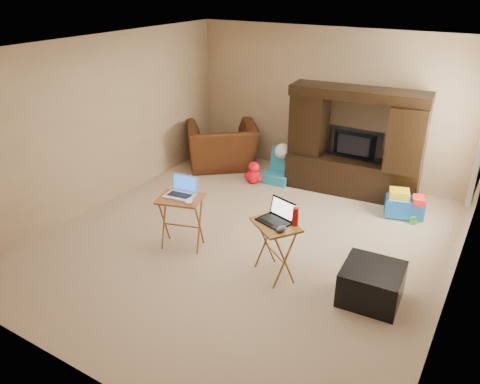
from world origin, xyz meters
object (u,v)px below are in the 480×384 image
Objects in this scene: push_toy at (405,204)px; laptop_left at (179,188)px; plush_toy at (254,172)px; laptop_right at (274,213)px; recliner at (222,146)px; tray_table_left at (182,222)px; television at (353,146)px; mouse_left at (189,201)px; child_rocker at (279,166)px; entertainment_center at (354,143)px; water_bottle at (295,217)px; ottoman at (371,284)px; tray_table_right at (275,250)px; mouse_right at (281,229)px.

laptop_left reaches higher than push_toy.
plush_toy is 2.73m from laptop_right.
recliner is 2.84m from tray_table_left.
television is 0.70× the size of recliner.
push_toy is 3.22m from mouse_left.
tray_table_left is at bearing -94.59° from child_rocker.
recliner reaches higher than child_rocker.
push_toy is at bearing 135.56° from recliner.
entertainment_center is 3.04m from laptop_left.
push_toy is 2.40m from water_bottle.
child_rocker is at bearing 134.76° from ottoman.
child_rocker is at bearing 120.43° from water_bottle.
child_rocker is at bearing -174.49° from entertainment_center.
recliner reaches higher than push_toy.
tray_table_left reaches higher than push_toy.
child_rocker is 2.77m from tray_table_right.
ottoman is at bearing -71.52° from entertainment_center.
tray_table_right reaches higher than child_rocker.
mouse_right reaches higher than tray_table_right.
water_bottle is (1.74, -2.13, 0.61)m from plush_toy.
mouse_left is 1.35m from water_bottle.
tray_table_left is (-0.11, -2.53, 0.07)m from child_rocker.
plush_toy is 2.32m from laptop_left.
mouse_left is at bearing -90.33° from child_rocker.
television is 1.38× the size of ottoman.
entertainment_center is 5.74× the size of laptop_right.
laptop_left is at bearing -176.43° from ottoman.
ottoman is 1.13m from tray_table_right.
mouse_left reaches higher than tray_table_right.
television is 2.22× the size of plush_toy.
water_bottle is (2.63, -2.50, 0.40)m from recliner.
entertainment_center reaches higher than laptop_right.
water_bottle reaches higher than child_rocker.
entertainment_center reaches higher than recliner.
tray_table_left is (0.21, -2.25, 0.16)m from plush_toy.
laptop_right is at bearing -174.06° from ottoman.
entertainment_center is at bearing -89.66° from television.
laptop_left is at bearing -144.36° from tray_table_right.
plush_toy is 2.72× the size of mouse_left.
child_rocker is 3.30m from ottoman.
entertainment_center reaches higher than mouse_right.
tray_table_left is at bearing -150.71° from push_toy.
television is 2.84m from ottoman.
ottoman is (1.13, -2.53, -0.62)m from television.
entertainment_center is 3.74× the size of push_toy.
tray_table_left is 1.02× the size of tray_table_right.
plush_toy is 0.55× the size of tray_table_left.
ottoman is 1.09m from water_bottle.
television reaches higher than push_toy.
tray_table_left is 0.43m from mouse_left.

